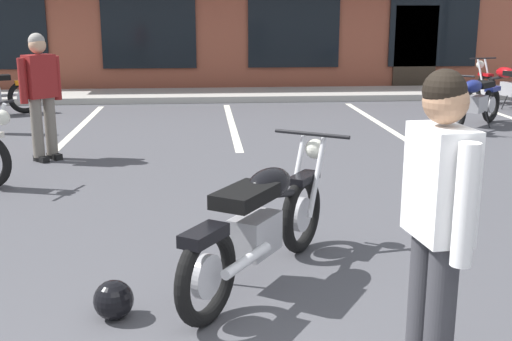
{
  "coord_description": "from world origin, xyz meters",
  "views": [
    {
      "loc": [
        -0.52,
        -1.88,
        1.93
      ],
      "look_at": [
        -0.05,
        3.66,
        0.55
      ],
      "focal_mm": 44.75,
      "sensor_mm": 36.0,
      "label": 1
    }
  ],
  "objects_px": {
    "motorcycle_foreground_classic": "(262,222)",
    "motorcycle_red_sportbike": "(474,101)",
    "motorcycle_blue_standard": "(508,85)",
    "person_in_shorts_foreground": "(41,89)",
    "person_near_building": "(438,216)",
    "helmet_on_pavement": "(114,300)"
  },
  "relations": [
    {
      "from": "motorcycle_foreground_classic",
      "to": "helmet_on_pavement",
      "type": "bearing_deg",
      "value": -153.48
    },
    {
      "from": "motorcycle_foreground_classic",
      "to": "person_near_building",
      "type": "relative_size",
      "value": 1.1
    },
    {
      "from": "motorcycle_red_sportbike",
      "to": "person_near_building",
      "type": "relative_size",
      "value": 1.0
    },
    {
      "from": "motorcycle_red_sportbike",
      "to": "helmet_on_pavement",
      "type": "bearing_deg",
      "value": -128.23
    },
    {
      "from": "person_near_building",
      "to": "helmet_on_pavement",
      "type": "distance_m",
      "value": 2.14
    },
    {
      "from": "person_in_shorts_foreground",
      "to": "person_near_building",
      "type": "bearing_deg",
      "value": -60.02
    },
    {
      "from": "motorcycle_foreground_classic",
      "to": "motorcycle_red_sportbike",
      "type": "height_order",
      "value": "same"
    },
    {
      "from": "person_near_building",
      "to": "motorcycle_red_sportbike",
      "type": "bearing_deg",
      "value": 65.28
    },
    {
      "from": "motorcycle_red_sportbike",
      "to": "motorcycle_blue_standard",
      "type": "bearing_deg",
      "value": 53.18
    },
    {
      "from": "motorcycle_blue_standard",
      "to": "helmet_on_pavement",
      "type": "bearing_deg",
      "value": -127.88
    },
    {
      "from": "motorcycle_blue_standard",
      "to": "person_near_building",
      "type": "xyz_separation_m",
      "value": [
        -5.15,
        -9.8,
        0.49
      ]
    },
    {
      "from": "motorcycle_blue_standard",
      "to": "person_near_building",
      "type": "height_order",
      "value": "person_near_building"
    },
    {
      "from": "helmet_on_pavement",
      "to": "motorcycle_foreground_classic",
      "type": "bearing_deg",
      "value": 26.52
    },
    {
      "from": "motorcycle_blue_standard",
      "to": "person_in_shorts_foreground",
      "type": "height_order",
      "value": "person_in_shorts_foreground"
    },
    {
      "from": "motorcycle_red_sportbike",
      "to": "motorcycle_blue_standard",
      "type": "height_order",
      "value": "same"
    },
    {
      "from": "motorcycle_foreground_classic",
      "to": "person_near_building",
      "type": "bearing_deg",
      "value": -62.7
    },
    {
      "from": "motorcycle_blue_standard",
      "to": "motorcycle_red_sportbike",
      "type": "bearing_deg",
      "value": -126.82
    },
    {
      "from": "motorcycle_blue_standard",
      "to": "person_near_building",
      "type": "bearing_deg",
      "value": -117.74
    },
    {
      "from": "motorcycle_foreground_classic",
      "to": "motorcycle_red_sportbike",
      "type": "bearing_deg",
      "value": 55.47
    },
    {
      "from": "motorcycle_red_sportbike",
      "to": "motorcycle_blue_standard",
      "type": "relative_size",
      "value": 0.8
    },
    {
      "from": "motorcycle_foreground_classic",
      "to": "motorcycle_blue_standard",
      "type": "bearing_deg",
      "value": 54.85
    },
    {
      "from": "person_in_shorts_foreground",
      "to": "helmet_on_pavement",
      "type": "distance_m",
      "value": 5.02
    }
  ]
}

